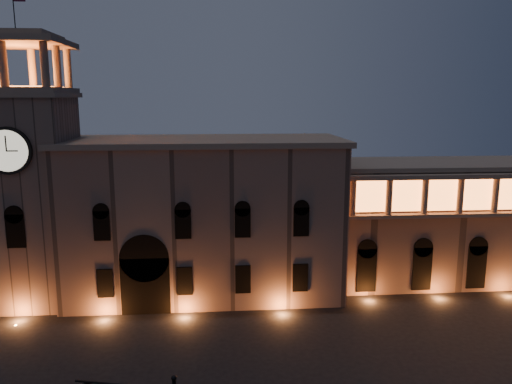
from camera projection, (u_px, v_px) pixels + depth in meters
government_building at (204, 217)px, 56.15m from camera, size 30.80×12.80×17.60m
clock_tower at (29, 188)px, 53.08m from camera, size 9.80×9.80×32.40m
colonnade_wing at (484, 219)px, 61.03m from camera, size 40.60×11.50×14.50m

